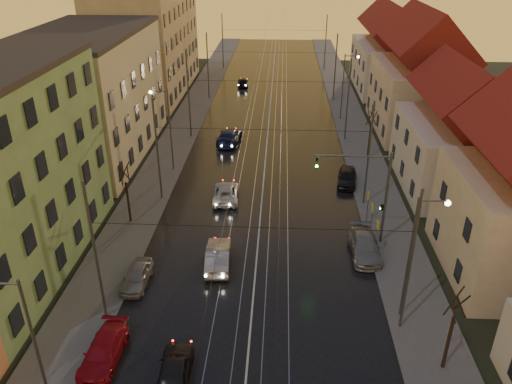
% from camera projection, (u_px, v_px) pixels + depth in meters
% --- Properties ---
extents(road, '(16.00, 120.00, 0.04)m').
position_uv_depth(road, '(268.00, 135.00, 56.76)').
color(road, black).
rests_on(road, ground).
extents(sidewalk_left, '(4.00, 120.00, 0.15)m').
position_uv_depth(sidewalk_left, '(181.00, 133.00, 57.20)').
color(sidewalk_left, '#4C4C4C').
rests_on(sidewalk_left, ground).
extents(sidewalk_right, '(4.00, 120.00, 0.15)m').
position_uv_depth(sidewalk_right, '(356.00, 137.00, 56.28)').
color(sidewalk_right, '#4C4C4C').
rests_on(sidewalk_right, ground).
extents(tram_rail_0, '(0.06, 120.00, 0.03)m').
position_uv_depth(tram_rail_0, '(248.00, 135.00, 56.85)').
color(tram_rail_0, gray).
rests_on(tram_rail_0, road).
extents(tram_rail_1, '(0.06, 120.00, 0.03)m').
position_uv_depth(tram_rail_1, '(261.00, 135.00, 56.78)').
color(tram_rail_1, gray).
rests_on(tram_rail_1, road).
extents(tram_rail_2, '(0.06, 120.00, 0.03)m').
position_uv_depth(tram_rail_2, '(274.00, 135.00, 56.71)').
color(tram_rail_2, gray).
rests_on(tram_rail_2, road).
extents(tram_rail_3, '(0.06, 120.00, 0.03)m').
position_uv_depth(tram_rail_3, '(287.00, 135.00, 56.65)').
color(tram_rail_3, gray).
rests_on(tram_rail_3, road).
extents(apartment_left_2, '(10.00, 20.00, 12.00)m').
position_uv_depth(apartment_left_2, '(90.00, 97.00, 49.52)').
color(apartment_left_2, '#BBAF91').
rests_on(apartment_left_2, ground).
extents(apartment_left_3, '(10.00, 24.00, 14.00)m').
position_uv_depth(apartment_left_3, '(148.00, 42.00, 70.41)').
color(apartment_left_3, '#9A8163').
rests_on(apartment_left_3, ground).
extents(house_right_2, '(9.18, 12.24, 9.20)m').
position_uv_depth(house_right_2, '(460.00, 138.00, 43.20)').
color(house_right_2, beige).
rests_on(house_right_2, ground).
extents(house_right_3, '(9.18, 14.28, 11.50)m').
position_uv_depth(house_right_3, '(420.00, 80.00, 56.01)').
color(house_right_3, '#BBAB90').
rests_on(house_right_3, ground).
extents(house_right_4, '(9.18, 16.32, 10.00)m').
position_uv_depth(house_right_4, '(389.00, 54.00, 72.36)').
color(house_right_4, beige).
rests_on(house_right_4, ground).
extents(catenary_pole_l_1, '(0.16, 0.16, 9.00)m').
position_uv_depth(catenary_pole_l_1, '(96.00, 254.00, 27.56)').
color(catenary_pole_l_1, '#595B60').
rests_on(catenary_pole_l_1, ground).
extents(catenary_pole_r_1, '(0.16, 0.16, 9.00)m').
position_uv_depth(catenary_pole_r_1, '(410.00, 263.00, 26.76)').
color(catenary_pole_r_1, '#595B60').
rests_on(catenary_pole_r_1, ground).
extents(catenary_pole_l_2, '(0.16, 0.16, 9.00)m').
position_uv_depth(catenary_pole_l_2, '(157.00, 151.00, 40.90)').
color(catenary_pole_l_2, '#595B60').
rests_on(catenary_pole_l_2, ground).
extents(catenary_pole_r_2, '(0.16, 0.16, 9.00)m').
position_uv_depth(catenary_pole_r_2, '(369.00, 155.00, 40.10)').
color(catenary_pole_r_2, '#595B60').
rests_on(catenary_pole_r_2, ground).
extents(catenary_pole_l_3, '(0.16, 0.16, 9.00)m').
position_uv_depth(catenary_pole_l_3, '(189.00, 98.00, 54.23)').
color(catenary_pole_l_3, '#595B60').
rests_on(catenary_pole_l_3, ground).
extents(catenary_pole_r_3, '(0.16, 0.16, 9.00)m').
position_uv_depth(catenary_pole_r_3, '(348.00, 101.00, 53.44)').
color(catenary_pole_r_3, '#595B60').
rests_on(catenary_pole_r_3, ground).
extents(catenary_pole_l_4, '(0.16, 0.16, 9.00)m').
position_uv_depth(catenary_pole_l_4, '(208.00, 67.00, 67.57)').
color(catenary_pole_l_4, '#595B60').
rests_on(catenary_pole_l_4, ground).
extents(catenary_pole_r_4, '(0.16, 0.16, 9.00)m').
position_uv_depth(catenary_pole_r_4, '(335.00, 68.00, 66.78)').
color(catenary_pole_r_4, '#595B60').
rests_on(catenary_pole_r_4, ground).
extents(catenary_pole_l_5, '(0.16, 0.16, 9.00)m').
position_uv_depth(catenary_pole_l_5, '(223.00, 42.00, 83.58)').
color(catenary_pole_l_5, '#595B60').
rests_on(catenary_pole_l_5, ground).
extents(catenary_pole_r_5, '(0.16, 0.16, 9.00)m').
position_uv_depth(catenary_pole_r_5, '(326.00, 43.00, 82.78)').
color(catenary_pole_r_5, '#595B60').
rests_on(catenary_pole_r_5, ground).
extents(street_lamp_0, '(1.75, 0.32, 8.00)m').
position_uv_depth(street_lamp_0, '(27.00, 339.00, 21.18)').
color(street_lamp_0, '#595B60').
rests_on(street_lamp_0, ground).
extents(street_lamp_1, '(1.75, 0.32, 8.00)m').
position_uv_depth(street_lamp_1, '(417.00, 247.00, 27.45)').
color(street_lamp_1, '#595B60').
rests_on(street_lamp_1, ground).
extents(street_lamp_2, '(1.75, 0.32, 8.00)m').
position_uv_depth(street_lamp_2, '(166.00, 122.00, 46.08)').
color(street_lamp_2, '#595B60').
rests_on(street_lamp_2, ground).
extents(street_lamp_3, '(1.75, 0.32, 8.00)m').
position_uv_depth(street_lamp_3, '(346.00, 81.00, 59.46)').
color(street_lamp_3, '#595B60').
rests_on(street_lamp_3, ground).
extents(traffic_light_mast, '(5.30, 0.32, 7.20)m').
position_uv_depth(traffic_light_mast, '(373.00, 187.00, 34.74)').
color(traffic_light_mast, '#595B60').
rests_on(traffic_light_mast, ground).
extents(bare_tree_0, '(1.09, 1.09, 5.11)m').
position_uv_depth(bare_tree_0, '(127.00, 194.00, 38.33)').
color(bare_tree_0, black).
rests_on(bare_tree_0, ground).
extents(bare_tree_1, '(1.09, 1.09, 5.11)m').
position_uv_depth(bare_tree_1, '(450.00, 332.00, 24.93)').
color(bare_tree_1, black).
rests_on(bare_tree_1, ground).
extents(bare_tree_2, '(1.09, 1.09, 5.11)m').
position_uv_depth(bare_tree_2, '(370.00, 135.00, 49.82)').
color(bare_tree_2, black).
rests_on(bare_tree_2, ground).
extents(driving_car_0, '(1.91, 4.19, 1.39)m').
position_uv_depth(driving_car_0, '(175.00, 370.00, 25.06)').
color(driving_car_0, black).
rests_on(driving_car_0, ground).
extents(driving_car_1, '(1.88, 4.64, 1.50)m').
position_uv_depth(driving_car_1, '(218.00, 256.00, 34.00)').
color(driving_car_1, '#929397').
rests_on(driving_car_1, ground).
extents(driving_car_2, '(2.42, 4.69, 1.26)m').
position_uv_depth(driving_car_2, '(226.00, 193.00, 42.67)').
color(driving_car_2, '#B3B3B3').
rests_on(driving_car_2, ground).
extents(driving_car_3, '(2.68, 5.56, 1.56)m').
position_uv_depth(driving_car_3, '(229.00, 136.00, 54.39)').
color(driving_car_3, '#151E41').
rests_on(driving_car_3, ground).
extents(driving_car_4, '(1.81, 3.96, 1.32)m').
position_uv_depth(driving_car_4, '(243.00, 82.00, 75.20)').
color(driving_car_4, black).
rests_on(driving_car_4, ground).
extents(parked_left_2, '(1.91, 4.39, 1.26)m').
position_uv_depth(parked_left_2, '(103.00, 352.00, 26.29)').
color(parked_left_2, maroon).
rests_on(parked_left_2, ground).
extents(parked_left_3, '(1.56, 3.70, 1.25)m').
position_uv_depth(parked_left_3, '(137.00, 276.00, 32.17)').
color(parked_left_3, '#95969B').
rests_on(parked_left_3, ground).
extents(parked_right_1, '(2.00, 4.81, 1.39)m').
position_uv_depth(parked_right_1, '(365.00, 246.00, 35.17)').
color(parked_right_1, gray).
rests_on(parked_right_1, ground).
extents(parked_right_2, '(2.17, 4.24, 1.38)m').
position_uv_depth(parked_right_2, '(347.00, 177.00, 45.30)').
color(parked_right_2, black).
rests_on(parked_right_2, ground).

